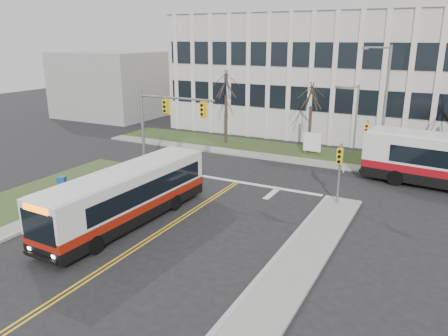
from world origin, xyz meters
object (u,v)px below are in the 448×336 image
newspaper_box_blue (62,184)px  bus_main (127,197)px  directory_sign (312,142)px  newspaper_box_red (73,190)px  streetlight (383,101)px

newspaper_box_blue → bus_main: bearing=-38.6°
directory_sign → newspaper_box_red: size_ratio=2.11×
bus_main → newspaper_box_blue: 7.64m
newspaper_box_blue → newspaper_box_red: same height
bus_main → newspaper_box_blue: bearing=166.1°
bus_main → newspaper_box_red: bearing=167.0°
directory_sign → newspaper_box_blue: bearing=-126.4°
streetlight → directory_sign: bearing=166.8°
bus_main → directory_sign: bearing=77.9°
streetlight → newspaper_box_red: (-15.97, -15.51, -4.72)m
streetlight → newspaper_box_blue: 23.52m
newspaper_box_blue → newspaper_box_red: size_ratio=1.00×
streetlight → newspaper_box_red: 22.76m
streetlight → newspaper_box_blue: streetlight is taller
streetlight → bus_main: 20.26m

